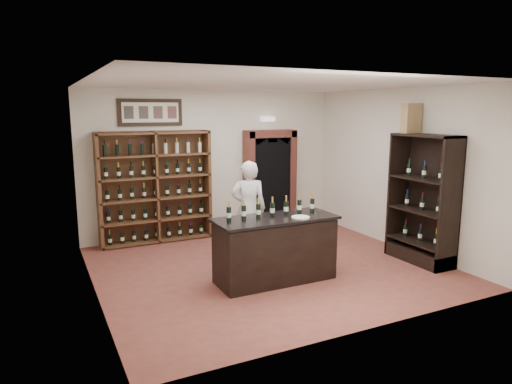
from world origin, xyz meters
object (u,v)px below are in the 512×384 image
counter_bottle_0 (229,214)px  shopkeeper (249,209)px  wine_crate (411,118)px  side_cabinet (423,219)px  tasting_counter (275,250)px  wine_shelf (155,187)px

counter_bottle_0 → shopkeeper: (0.89, 1.22, -0.25)m
shopkeeper → wine_crate: 3.25m
counter_bottle_0 → side_cabinet: size_ratio=0.14×
tasting_counter → counter_bottle_0: 0.95m
wine_shelf → wine_crate: size_ratio=4.30×
counter_bottle_0 → shopkeeper: shopkeeper is taller
tasting_counter → side_cabinet: 2.75m
wine_shelf → counter_bottle_0: (0.38, -2.84, 0.01)m
side_cabinet → wine_crate: (0.00, 0.40, 1.70)m
wine_crate → shopkeeper: bearing=151.2°
tasting_counter → counter_bottle_0: counter_bottle_0 is taller
wine_shelf → counter_bottle_0: 2.86m
wine_shelf → tasting_counter: (1.10, -2.93, -0.61)m
tasting_counter → shopkeeper: bearing=82.6°
wine_shelf → shopkeeper: 2.07m
counter_bottle_0 → side_cabinet: bearing=-6.6°
wine_shelf → counter_bottle_0: size_ratio=7.33×
counter_bottle_0 → wine_crate: size_ratio=0.59×
shopkeeper → wine_shelf: bearing=-29.2°
shopkeeper → counter_bottle_0: bearing=76.5°
wine_shelf → side_cabinet: (3.82, -3.23, -0.35)m
wine_shelf → shopkeeper: wine_shelf is taller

